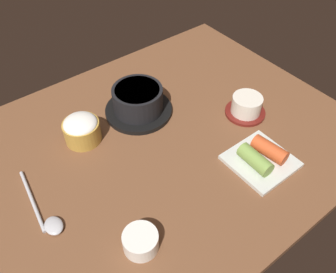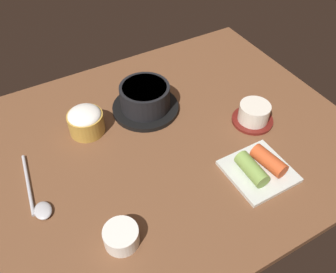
% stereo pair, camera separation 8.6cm
% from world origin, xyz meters
% --- Properties ---
extents(dining_table, '(1.00, 0.76, 0.02)m').
position_xyz_m(dining_table, '(0.00, 0.00, 0.01)').
color(dining_table, brown).
rests_on(dining_table, ground).
extents(stone_pot, '(0.18, 0.18, 0.08)m').
position_xyz_m(stone_pot, '(0.03, 0.13, 0.06)').
color(stone_pot, black).
rests_on(stone_pot, dining_table).
extents(rice_bowl, '(0.09, 0.09, 0.07)m').
position_xyz_m(rice_bowl, '(-0.14, 0.13, 0.06)').
color(rice_bowl, '#B78C38').
rests_on(rice_bowl, dining_table).
extents(tea_cup_with_saucer, '(0.11, 0.11, 0.06)m').
position_xyz_m(tea_cup_with_saucer, '(0.26, -0.06, 0.05)').
color(tea_cup_with_saucer, maroon).
rests_on(tea_cup_with_saucer, dining_table).
extents(kimchi_plate, '(0.14, 0.14, 0.05)m').
position_xyz_m(kimchi_plate, '(0.16, -0.20, 0.04)').
color(kimchi_plate, silver).
rests_on(kimchi_plate, dining_table).
extents(side_bowl_near, '(0.07, 0.07, 0.04)m').
position_xyz_m(side_bowl_near, '(-0.19, -0.20, 0.04)').
color(side_bowl_near, white).
rests_on(side_bowl_near, dining_table).
extents(spoon, '(0.04, 0.20, 0.01)m').
position_xyz_m(spoon, '(-0.31, -0.03, 0.03)').
color(spoon, '#B7B7BC').
rests_on(spoon, dining_table).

